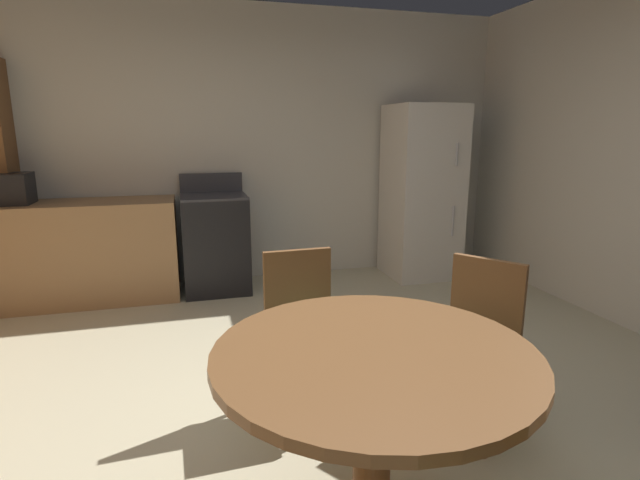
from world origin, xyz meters
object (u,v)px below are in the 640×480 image
(oven_range, at_px, (216,242))
(refrigerator, at_px, (422,192))
(dining_table, at_px, (373,391))
(chair_north, at_px, (303,320))
(microwave, at_px, (2,189))
(chair_northeast, at_px, (476,333))

(oven_range, bearing_deg, refrigerator, -1.46)
(refrigerator, bearing_deg, oven_range, 178.54)
(dining_table, xyz_separation_m, chair_north, (-0.03, 0.95, -0.10))
(microwave, xyz_separation_m, chair_northeast, (2.87, -2.60, -0.53))
(refrigerator, relative_size, dining_table, 1.53)
(chair_northeast, bearing_deg, refrigerator, -145.83)
(oven_range, relative_size, microwave, 2.50)
(chair_north, bearing_deg, microwave, -138.92)
(oven_range, height_order, chair_northeast, oven_range)
(chair_north, distance_m, chair_northeast, 0.90)
(microwave, xyz_separation_m, chair_north, (2.06, -2.20, -0.53))
(oven_range, bearing_deg, microwave, -179.88)
(dining_table, bearing_deg, chair_northeast, 35.03)
(dining_table, height_order, chair_north, chair_north)
(refrigerator, relative_size, chair_north, 2.02)
(refrigerator, xyz_separation_m, chair_northeast, (-0.97, -2.55, -0.38))
(microwave, bearing_deg, chair_north, -46.87)
(refrigerator, bearing_deg, dining_table, -119.42)
(oven_range, xyz_separation_m, dining_table, (0.37, -3.15, 0.13))
(dining_table, bearing_deg, chair_north, 92.05)
(chair_northeast, bearing_deg, dining_table, 0.00)
(refrigerator, distance_m, chair_north, 2.81)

